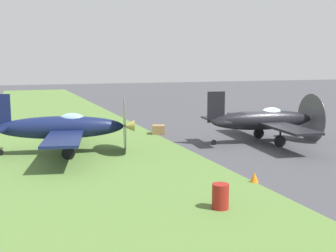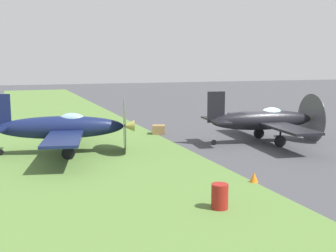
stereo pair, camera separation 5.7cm
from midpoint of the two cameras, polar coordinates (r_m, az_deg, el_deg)
ground_plane at (r=27.22m, az=13.48°, el=-2.36°), size 160.00×160.00×0.00m
grass_verge at (r=23.04m, az=-9.79°, el=-4.23°), size 120.00×11.00×0.01m
airplane_lead at (r=27.29m, az=13.21°, el=0.80°), size 9.91×7.87×3.51m
airplane_wingman at (r=24.07m, az=-14.10°, el=-0.19°), size 10.11×8.08×3.58m
fuel_drum at (r=14.92m, az=7.24°, el=-9.58°), size 0.60×0.60×0.90m
supply_crate at (r=30.00m, az=-1.24°, el=-0.49°), size 1.16×1.16×0.64m
runway_marker_cone at (r=18.38m, az=11.85°, el=-6.92°), size 0.36×0.36×0.44m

